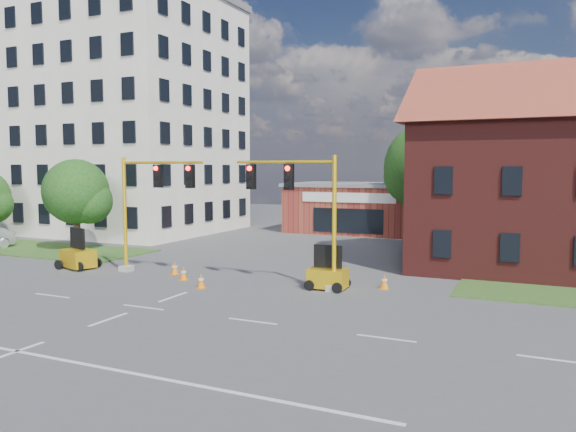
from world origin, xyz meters
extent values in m
plane|color=#4A4A4C|center=(0.00, 0.00, 0.00)|extent=(120.00, 120.00, 0.00)
cube|color=#2E521E|center=(-20.00, 10.00, 0.04)|extent=(22.00, 6.00, 0.08)
cube|color=beige|center=(-20.00, 22.00, 10.00)|extent=(18.00, 15.00, 20.00)
cube|color=slate|center=(-20.00, 22.00, 20.30)|extent=(18.40, 15.40, 0.60)
cube|color=maroon|center=(0.00, 30.00, 2.00)|extent=(12.00, 8.00, 4.00)
cube|color=slate|center=(0.00, 30.00, 4.15)|extent=(12.40, 8.40, 0.30)
cube|color=silver|center=(0.00, 25.95, 3.20)|extent=(8.00, 0.10, 0.80)
cube|color=black|center=(0.00, 25.95, 1.30)|extent=(6.00, 0.10, 2.00)
cylinder|color=#3D2616|center=(6.50, 27.00, 2.00)|extent=(0.44, 0.44, 4.00)
sphere|color=#143E13|center=(6.50, 27.00, 5.63)|extent=(7.38, 7.38, 7.38)
sphere|color=#143E13|center=(7.98, 27.30, 4.73)|extent=(5.16, 5.16, 5.16)
cylinder|color=#3D2616|center=(-14.00, 10.50, 1.43)|extent=(0.44, 0.44, 2.87)
sphere|color=#143E13|center=(-14.00, 10.50, 4.04)|extent=(4.36, 4.36, 4.36)
sphere|color=#143E13|center=(-13.13, 10.80, 3.39)|extent=(3.05, 3.05, 3.05)
cube|color=gray|center=(-6.00, 6.00, 0.15)|extent=(0.60, 0.60, 0.30)
cylinder|color=yellow|center=(-6.00, 6.00, 3.10)|extent=(0.20, 0.20, 6.20)
cylinder|color=yellow|center=(-3.50, 6.00, 5.90)|extent=(5.00, 0.14, 0.14)
cube|color=black|center=(-3.75, 6.00, 5.20)|extent=(0.40, 0.32, 1.20)
cube|color=black|center=(-1.75, 6.00, 5.20)|extent=(0.40, 0.32, 1.20)
sphere|color=#FF0C07|center=(-3.75, 5.82, 5.60)|extent=(0.24, 0.24, 0.24)
cube|color=gray|center=(6.00, 6.00, 0.15)|extent=(0.60, 0.60, 0.30)
cylinder|color=yellow|center=(6.00, 6.00, 3.10)|extent=(0.20, 0.20, 6.20)
cylinder|color=yellow|center=(3.50, 6.00, 5.90)|extent=(5.00, 0.14, 0.14)
cube|color=black|center=(3.75, 6.00, 5.20)|extent=(0.40, 0.32, 1.20)
cube|color=black|center=(1.75, 6.00, 5.20)|extent=(0.40, 0.32, 1.20)
sphere|color=#FF0C07|center=(3.75, 5.82, 5.60)|extent=(0.24, 0.24, 0.24)
cube|color=yellow|center=(-9.02, 5.56, 0.59)|extent=(2.24, 1.83, 0.96)
cube|color=black|center=(-9.02, 5.56, 1.72)|extent=(1.46, 0.59, 1.18)
cube|color=yellow|center=(5.59, 6.30, 0.53)|extent=(1.76, 1.19, 0.87)
cube|color=black|center=(5.59, 6.30, 1.54)|extent=(1.35, 0.15, 1.06)
cube|color=orange|center=(-1.73, 5.27, 0.02)|extent=(0.38, 0.38, 0.04)
cone|color=orange|center=(-1.73, 5.27, 0.35)|extent=(0.40, 0.40, 0.70)
cylinder|color=silver|center=(-1.73, 5.27, 0.42)|extent=(0.27, 0.27, 0.09)
cube|color=orange|center=(-3.02, 6.32, 0.02)|extent=(0.38, 0.38, 0.04)
cone|color=orange|center=(-3.02, 6.32, 0.35)|extent=(0.40, 0.40, 0.70)
cylinder|color=silver|center=(-3.02, 6.32, 0.42)|extent=(0.27, 0.27, 0.09)
cube|color=orange|center=(0.12, 4.03, 0.02)|extent=(0.38, 0.38, 0.04)
cone|color=orange|center=(0.12, 4.03, 0.35)|extent=(0.40, 0.40, 0.70)
cylinder|color=silver|center=(0.12, 4.03, 0.42)|extent=(0.27, 0.27, 0.09)
cube|color=orange|center=(7.98, 7.41, 0.02)|extent=(0.38, 0.38, 0.04)
cone|color=orange|center=(7.98, 7.41, 0.35)|extent=(0.40, 0.40, 0.70)
cylinder|color=silver|center=(7.98, 7.41, 0.42)|extent=(0.27, 0.27, 0.09)
imported|color=silver|center=(13.78, 12.61, 0.74)|extent=(5.50, 2.85, 1.48)
camera|label=1|loc=(14.55, -17.84, 5.62)|focal=35.00mm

